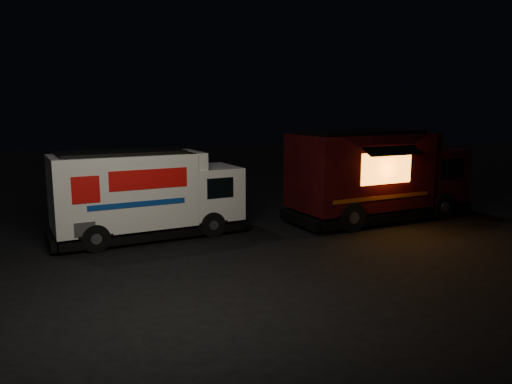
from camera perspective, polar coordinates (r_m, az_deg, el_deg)
The scene contains 3 objects.
ground at distance 14.38m, azimuth -0.03°, elevation -7.44°, with size 80.00×80.00×0.00m, color black.
white_truck at distance 16.63m, azimuth -12.09°, elevation -0.20°, with size 6.34×2.16×2.87m, color white, non-canonical shape.
red_truck at distance 19.47m, azimuth 13.94°, elevation 1.93°, with size 7.30×2.68×3.40m, color #3B0B0A, non-canonical shape.
Camera 1 is at (-3.36, -13.32, 4.25)m, focal length 35.00 mm.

